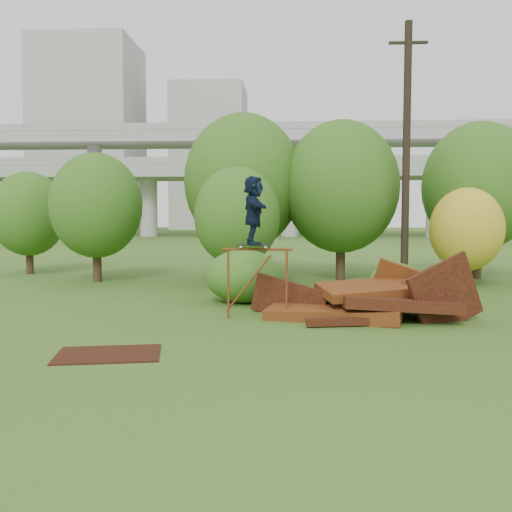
# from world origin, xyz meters

# --- Properties ---
(ground) EXTENTS (240.00, 240.00, 0.00)m
(ground) POSITION_xyz_m (0.00, 0.00, 0.00)
(ground) COLOR #2D5116
(ground) RESTS_ON ground
(scrap_pile) EXTENTS (5.89, 2.89, 2.15)m
(scrap_pile) POSITION_xyz_m (1.94, 2.51, 0.38)
(scrap_pile) COLOR #50210E
(scrap_pile) RESTS_ON ground
(grind_rail) EXTENTS (1.77, 0.13, 1.79)m
(grind_rail) POSITION_xyz_m (-0.78, 2.22, 1.20)
(grind_rail) COLOR brown
(grind_rail) RESTS_ON ground
(skateboard) EXTENTS (0.87, 0.26, 0.09)m
(skateboard) POSITION_xyz_m (-0.87, 2.22, 1.86)
(skateboard) COLOR black
(skateboard) RESTS_ON grind_rail
(skater) EXTENTS (0.71, 1.64, 1.71)m
(skater) POSITION_xyz_m (-0.87, 2.22, 2.73)
(skater) COLOR black
(skater) RESTS_ON skateboard
(flat_plate) EXTENTS (2.12, 1.69, 0.03)m
(flat_plate) POSITION_xyz_m (-3.34, -1.71, 0.01)
(flat_plate) COLOR black
(flat_plate) RESTS_ON ground
(tree_0) EXTENTS (3.59, 3.59, 5.06)m
(tree_0) POSITION_xyz_m (-7.57, 10.04, 2.99)
(tree_0) COLOR black
(tree_0) RESTS_ON ground
(tree_1) EXTENTS (4.91, 4.91, 6.84)m
(tree_1) POSITION_xyz_m (-1.92, 11.78, 4.00)
(tree_1) COLOR black
(tree_1) RESTS_ON ground
(tree_2) EXTENTS (3.09, 3.09, 4.36)m
(tree_2) POSITION_xyz_m (-1.87, 8.44, 2.57)
(tree_2) COLOR black
(tree_2) RESTS_ON ground
(tree_3) EXTENTS (4.63, 4.63, 6.42)m
(tree_3) POSITION_xyz_m (2.08, 11.20, 3.75)
(tree_3) COLOR black
(tree_3) RESTS_ON ground
(tree_4) EXTENTS (2.62, 2.62, 3.61)m
(tree_4) POSITION_xyz_m (6.40, 9.00, 2.10)
(tree_4) COLOR black
(tree_4) RESTS_ON ground
(tree_5) EXTENTS (4.59, 4.59, 6.44)m
(tree_5) POSITION_xyz_m (7.78, 12.06, 3.80)
(tree_5) COLOR black
(tree_5) RESTS_ON ground
(tree_6) EXTENTS (3.27, 3.27, 4.56)m
(tree_6) POSITION_xyz_m (-11.60, 12.81, 2.68)
(tree_6) COLOR black
(tree_6) RESTS_ON ground
(shrub_left) EXTENTS (2.30, 2.12, 1.59)m
(shrub_left) POSITION_xyz_m (-1.34, 4.88, 0.80)
(shrub_left) COLOR #205215
(shrub_left) RESTS_ON ground
(shrub_right) EXTENTS (1.64, 1.51, 1.16)m
(shrub_right) POSITION_xyz_m (3.26, 5.53, 0.58)
(shrub_right) COLOR #205215
(shrub_right) RESTS_ON ground
(utility_pole) EXTENTS (1.40, 0.28, 9.66)m
(utility_pole) POSITION_xyz_m (4.31, 9.56, 4.91)
(utility_pole) COLOR black
(utility_pole) RESTS_ON ground
(freeway_overpass) EXTENTS (160.00, 15.00, 13.70)m
(freeway_overpass) POSITION_xyz_m (0.00, 62.92, 10.32)
(freeway_overpass) COLOR gray
(freeway_overpass) RESTS_ON ground
(building_left) EXTENTS (18.00, 16.00, 35.00)m
(building_left) POSITION_xyz_m (-38.00, 95.00, 17.50)
(building_left) COLOR #9E9E99
(building_left) RESTS_ON ground
(building_right) EXTENTS (14.00, 14.00, 28.00)m
(building_right) POSITION_xyz_m (-16.00, 102.00, 14.00)
(building_right) COLOR #9E9E99
(building_right) RESTS_ON ground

